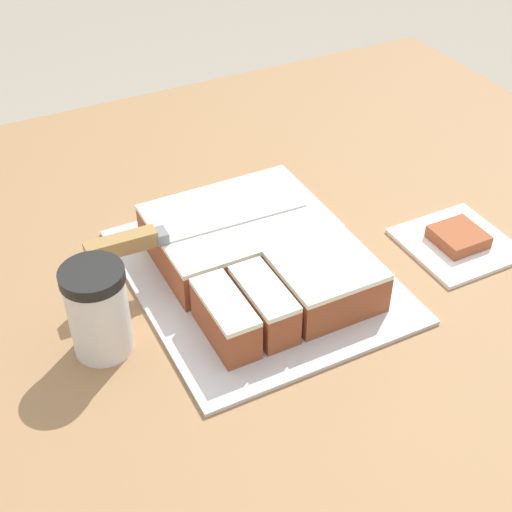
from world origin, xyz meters
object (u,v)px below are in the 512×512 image
cake_board (256,275)px  brownie (458,237)px  coffee_cup (98,310)px  cake (257,254)px  knife (150,238)px

cake_board → brownie: (0.29, -0.07, 0.01)m
coffee_cup → brownie: coffee_cup is taller
cake → brownie: 0.29m
knife → coffee_cup: 0.13m
cake → knife: 0.14m
knife → coffee_cup: size_ratio=2.55×
cake_board → brownie: bearing=-13.5°
coffee_cup → brownie: (0.51, -0.04, -0.04)m
cake_board → cake: 0.03m
cake_board → knife: knife is taller
brownie → cake: bearing=165.7°
cake → knife: knife is taller
coffee_cup → brownie: bearing=-4.0°
knife → brownie: (0.41, -0.12, -0.06)m
cake → knife: bearing=159.5°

